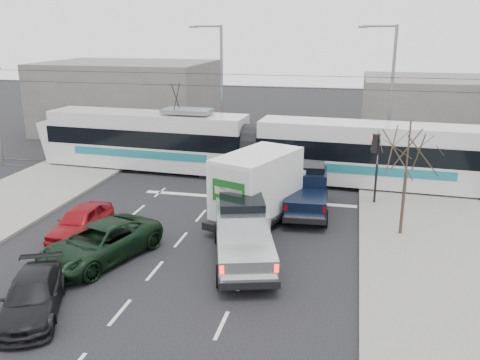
% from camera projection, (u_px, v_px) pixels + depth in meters
% --- Properties ---
extents(ground, '(120.00, 120.00, 0.00)m').
position_uv_depth(ground, '(219.00, 243.00, 21.64)').
color(ground, black).
rests_on(ground, ground).
extents(sidewalk_right, '(6.00, 60.00, 0.15)m').
position_uv_depth(sidewalk_right, '(442.00, 262.00, 19.73)').
color(sidewalk_right, gray).
rests_on(sidewalk_right, ground).
extents(rails, '(60.00, 1.60, 0.03)m').
position_uv_depth(rails, '(261.00, 178.00, 30.98)').
color(rails, '#33302D').
rests_on(rails, ground).
extents(building_left, '(14.00, 10.00, 6.00)m').
position_uv_depth(building_left, '(128.00, 97.00, 44.27)').
color(building_left, slate).
rests_on(building_left, ground).
extents(building_right, '(12.00, 10.00, 5.00)m').
position_uv_depth(building_right, '(439.00, 109.00, 40.81)').
color(building_right, slate).
rests_on(building_right, ground).
extents(bare_tree, '(2.40, 2.40, 5.00)m').
position_uv_depth(bare_tree, '(408.00, 153.00, 21.28)').
color(bare_tree, '#47382B').
rests_on(bare_tree, ground).
extents(traffic_signal, '(0.44, 0.44, 3.60)m').
position_uv_depth(traffic_signal, '(375.00, 153.00, 25.56)').
color(traffic_signal, black).
rests_on(traffic_signal, ground).
extents(street_lamp_near, '(2.38, 0.25, 9.00)m').
position_uv_depth(street_lamp_near, '(389.00, 89.00, 31.70)').
color(street_lamp_near, slate).
rests_on(street_lamp_near, ground).
extents(street_lamp_far, '(2.38, 0.25, 9.00)m').
position_uv_depth(street_lamp_far, '(219.00, 82.00, 35.99)').
color(street_lamp_far, slate).
rests_on(street_lamp_far, ground).
extents(catenary, '(60.00, 0.20, 7.00)m').
position_uv_depth(catenary, '(262.00, 115.00, 29.86)').
color(catenary, black).
rests_on(catenary, ground).
extents(tram, '(26.91, 4.21, 5.47)m').
position_uv_depth(tram, '(252.00, 146.00, 30.64)').
color(tram, silver).
rests_on(tram, ground).
extents(silver_pickup, '(3.68, 6.43, 2.22)m').
position_uv_depth(silver_pickup, '(243.00, 232.00, 19.99)').
color(silver_pickup, black).
rests_on(silver_pickup, ground).
extents(box_truck, '(4.59, 7.16, 3.39)m').
position_uv_depth(box_truck, '(264.00, 186.00, 23.80)').
color(box_truck, black).
rests_on(box_truck, ground).
extents(navy_pickup, '(2.37, 5.44, 2.24)m').
position_uv_depth(navy_pickup, '(307.00, 190.00, 25.17)').
color(navy_pickup, black).
rests_on(navy_pickup, ground).
extents(green_car, '(4.02, 5.77, 1.46)m').
position_uv_depth(green_car, '(100.00, 243.00, 19.89)').
color(green_car, black).
rests_on(green_car, ground).
extents(red_car, '(1.69, 4.03, 1.36)m').
position_uv_depth(red_car, '(81.00, 222.00, 22.18)').
color(red_car, maroon).
rests_on(red_car, ground).
extents(dark_car, '(3.27, 4.53, 1.22)m').
position_uv_depth(dark_car, '(32.00, 297.00, 16.15)').
color(dark_car, black).
rests_on(dark_car, ground).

